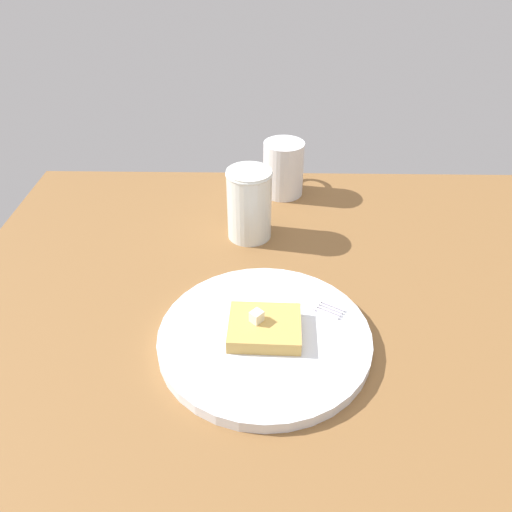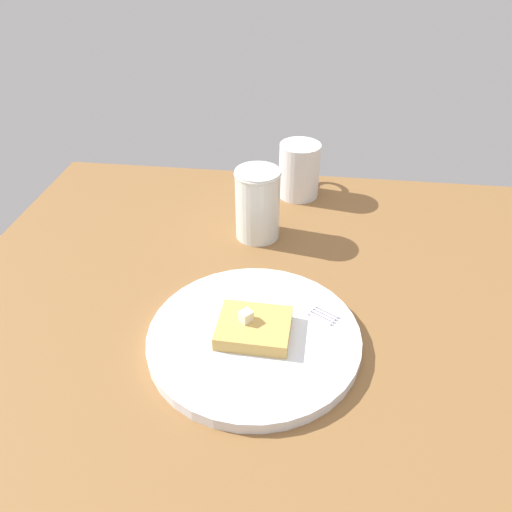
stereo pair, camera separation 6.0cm
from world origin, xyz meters
TOP-DOWN VIEW (x-y plane):
  - table_surface at (0.00, 0.00)cm, footprint 109.13×109.13cm
  - plate at (7.91, 10.29)cm, footprint 26.32×26.32cm
  - toast_slice_center at (7.91, 10.29)cm, footprint 7.56×9.00cm
  - butter_pat_primary at (8.12, 11.27)cm, footprint 1.91×1.91cm
  - fork at (14.79, 6.43)cm, footprint 9.49×14.44cm
  - syrup_jar at (31.98, 12.86)cm, footprint 7.24×7.24cm
  - coffee_mug at (46.60, 7.11)cm, footprint 10.45×7.30cm

SIDE VIEW (x-z plane):
  - table_surface at x=0.00cm, z-range 0.00..2.63cm
  - plate at x=7.91cm, z-range 2.76..4.30cm
  - fork at x=14.79cm, z-range 4.18..4.54cm
  - toast_slice_center at x=7.91cm, z-range 4.18..6.01cm
  - butter_pat_primary at x=8.12cm, z-range 6.01..7.43cm
  - coffee_mug at x=46.60cm, z-range 2.66..12.57cm
  - syrup_jar at x=31.98cm, z-range 2.34..13.90cm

